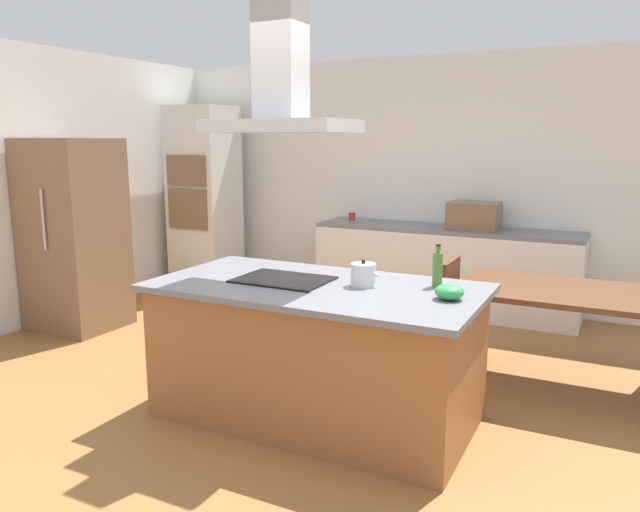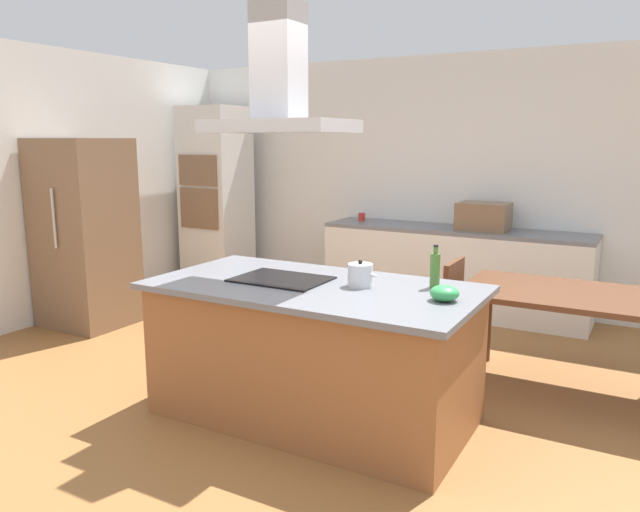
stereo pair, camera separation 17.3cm
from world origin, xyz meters
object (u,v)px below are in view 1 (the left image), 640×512
refrigerator (74,235)px  range_hood (281,91)px  cooktop (283,279)px  coffee_mug_red (352,217)px  chair_at_left_end (436,306)px  countertop_microwave (474,216)px  dining_table (561,300)px  olive_oil_bottle (437,269)px  wall_oven_stack (205,198)px  mixing_bowl (449,292)px  tea_kettle (363,275)px

refrigerator → range_hood: (2.74, -0.71, 1.19)m
cooktop → coffee_mug_red: 3.04m
coffee_mug_red → chair_at_left_end: (1.49, -1.71, -0.44)m
coffee_mug_red → range_hood: size_ratio=0.10×
countertop_microwave → range_hood: 3.12m
cooktop → countertop_microwave: countertop_microwave is taller
coffee_mug_red → dining_table: 2.97m
cooktop → olive_oil_bottle: olive_oil_bottle is taller
chair_at_left_end → range_hood: size_ratio=0.99×
coffee_mug_red → dining_table: bearing=-35.4°
cooktop → chair_at_left_end: 1.46m
range_hood → dining_table: bearing=37.4°
olive_oil_bottle → wall_oven_stack: bearing=146.8°
countertop_microwave → mixing_bowl: bearing=-79.8°
tea_kettle → wall_oven_stack: (-3.18, 2.55, 0.13)m
chair_at_left_end → range_hood: 2.12m
range_hood → tea_kettle: bearing=10.3°
tea_kettle → countertop_microwave: 2.79m
mixing_bowl → refrigerator: 3.90m
mixing_bowl → coffee_mug_red: 3.49m
refrigerator → tea_kettle: bearing=-10.7°
cooktop → countertop_microwave: size_ratio=1.20×
refrigerator → chair_at_left_end: 3.49m
refrigerator → coffee_mug_red: bearing=49.0°
coffee_mug_red → chair_at_left_end: coffee_mug_red is taller
dining_table → mixing_bowl: bearing=-112.6°
olive_oil_bottle → refrigerator: bearing=173.4°
refrigerator → range_hood: range_hood is taller
coffee_mug_red → countertop_microwave: bearing=-2.2°
wall_oven_stack → chair_at_left_end: size_ratio=2.47×
mixing_bowl → coffee_mug_red: size_ratio=1.86×
coffee_mug_red → refrigerator: 2.94m
refrigerator → dining_table: refrigerator is taller
countertop_microwave → refrigerator: 3.97m
cooktop → dining_table: (1.60, 1.22, -0.24)m
coffee_mug_red → tea_kettle: bearing=-64.8°
mixing_bowl → chair_at_left_end: bearing=108.8°
countertop_microwave → wall_oven_stack: bearing=-175.9°
dining_table → chair_at_left_end: bearing=180.0°
tea_kettle → countertop_microwave: size_ratio=0.42×
olive_oil_bottle → refrigerator: refrigerator is taller
chair_at_left_end → countertop_microwave: bearing=93.7°
range_hood → coffee_mug_red: bearing=105.3°
mixing_bowl → dining_table: size_ratio=0.12×
cooktop → wall_oven_stack: size_ratio=0.27×
coffee_mug_red → chair_at_left_end: 2.31m
cooktop → chair_at_left_end: (0.69, 1.22, -0.40)m
refrigerator → mixing_bowl: bearing=-10.4°
mixing_bowl → countertop_microwave: countertop_microwave is taller
dining_table → coffee_mug_red: bearing=144.6°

